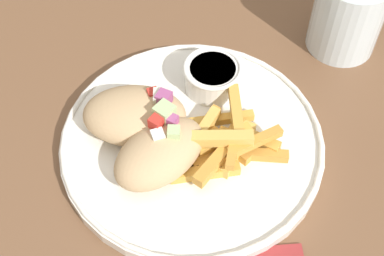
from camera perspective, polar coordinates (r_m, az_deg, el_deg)
The scene contains 7 objects.
table at distance 0.65m, azimuth -3.32°, elevation -5.38°, with size 1.31×1.31×0.76m.
plate at distance 0.58m, azimuth 0.00°, elevation -1.44°, with size 0.28×0.28×0.02m.
pita_sandwich_near at distance 0.54m, azimuth -3.69°, elevation -2.65°, with size 0.12×0.12×0.05m.
pita_sandwich_far at distance 0.57m, azimuth -6.04°, elevation 1.42°, with size 0.12×0.09×0.06m.
fries_pile at distance 0.56m, azimuth 3.46°, elevation -1.63°, with size 0.13×0.11×0.04m.
sauce_ramekin at distance 0.61m, azimuth 2.20°, elevation 5.64°, with size 0.07×0.07×0.03m.
water_glass at distance 0.68m, azimuth 16.20°, elevation 11.31°, with size 0.08×0.08×0.10m.
Camera 1 is at (-0.01, -0.34, 1.24)m, focal length 50.00 mm.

